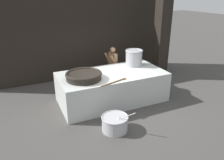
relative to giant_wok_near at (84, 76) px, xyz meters
The scene contains 9 objects.
ground_plane 1.55m from the giant_wok_near, ahead, with size 60.00×60.00×0.00m, color #474442.
back_wall 3.22m from the giant_wok_near, 70.28° to the left, with size 8.36×0.24×4.23m, color black.
support_pillar 4.32m from the giant_wok_near, 19.85° to the left, with size 0.51×0.51×4.23m, color black.
hearth_platform 1.22m from the giant_wok_near, ahead, with size 3.61×1.79×1.02m.
giant_wok_near is the anchor object (origin of this frame).
stock_pot 2.19m from the giant_wok_near, 14.76° to the left, with size 0.64×0.64×0.58m.
stirring_paddle 1.02m from the giant_wok_near, 39.37° to the right, with size 0.98×0.35×0.04m.
cook 2.22m from the giant_wok_near, 41.02° to the left, with size 0.39×0.59×1.56m.
prep_bowl_vegetables 1.83m from the giant_wok_near, 77.13° to the right, with size 0.75×0.86×0.72m.
Camera 1 is at (-2.88, -6.31, 3.60)m, focal length 35.00 mm.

